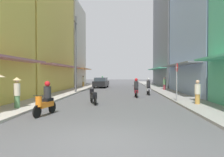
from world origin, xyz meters
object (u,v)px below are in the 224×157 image
at_px(motorbike_orange, 45,100).
at_px(motorbike_black, 93,96).
at_px(pedestrian_far, 198,93).
at_px(pedestrian_foreground, 83,81).
at_px(street_sign_no_entry, 177,77).
at_px(pedestrian_midway, 165,84).
at_px(utility_pole, 76,54).
at_px(parked_car, 101,82).
at_px(motorbike_green, 102,81).
at_px(motorbike_silver, 148,87).
at_px(motorbike_maroon, 136,89).
at_px(pedestrian_crossing, 17,92).

height_order(motorbike_orange, motorbike_black, motorbike_orange).
height_order(pedestrian_far, pedestrian_foreground, pedestrian_foreground).
xyz_separation_m(motorbike_black, street_sign_no_entry, (5.50, 0.92, 1.21)).
distance_m(pedestrian_midway, utility_pole, 10.70).
bearing_deg(pedestrian_foreground, motorbike_orange, -83.36).
bearing_deg(motorbike_orange, pedestrian_midway, 61.22).
height_order(pedestrian_far, utility_pole, utility_pole).
xyz_separation_m(pedestrian_midway, street_sign_no_entry, (-1.15, -10.33, 0.94)).
xyz_separation_m(parked_car, utility_pole, (-1.65, -8.68, 3.23)).
relative_size(motorbike_black, pedestrian_foreground, 1.02).
bearing_deg(street_sign_no_entry, motorbike_green, 107.82).
bearing_deg(motorbike_silver, pedestrian_midway, 64.16).
height_order(motorbike_maroon, pedestrian_foreground, pedestrian_foreground).
bearing_deg(motorbike_orange, pedestrian_crossing, 147.58).
bearing_deg(motorbike_silver, street_sign_no_entry, -76.23).
height_order(motorbike_maroon, pedestrian_crossing, pedestrian_crossing).
height_order(motorbike_orange, pedestrian_far, motorbike_orange).
xyz_separation_m(motorbike_maroon, pedestrian_midway, (3.68, 7.15, 0.08)).
xyz_separation_m(motorbike_green, pedestrian_far, (8.29, -24.52, 0.07)).
bearing_deg(motorbike_silver, pedestrian_crossing, -131.98).
bearing_deg(pedestrian_midway, motorbike_maroon, -117.27).
distance_m(motorbike_black, pedestrian_foreground, 18.13).
bearing_deg(motorbike_black, pedestrian_far, -4.76).
relative_size(motorbike_silver, motorbike_black, 1.04).
bearing_deg(pedestrian_foreground, motorbike_silver, -53.92).
relative_size(pedestrian_crossing, pedestrian_foreground, 1.02).
distance_m(motorbike_silver, pedestrian_midway, 5.62).
xyz_separation_m(motorbike_maroon, street_sign_no_entry, (2.53, -3.18, 1.01)).
xyz_separation_m(motorbike_green, utility_pole, (-1.06, -16.15, 3.26)).
height_order(parked_car, pedestrian_crossing, pedestrian_crossing).
height_order(motorbike_orange, parked_car, motorbike_orange).
xyz_separation_m(motorbike_maroon, motorbike_silver, (1.24, 2.10, 0.00)).
relative_size(motorbike_maroon, motorbike_silver, 1.00).
bearing_deg(utility_pole, motorbike_black, -69.19).
distance_m(motorbike_green, pedestrian_crossing, 26.61).
bearing_deg(motorbike_maroon, motorbike_orange, -120.11).
relative_size(motorbike_silver, pedestrian_midway, 1.15).
bearing_deg(motorbike_black, utility_pole, 110.81).
bearing_deg(pedestrian_foreground, pedestrian_midway, -30.67).
relative_size(motorbike_green, motorbike_silver, 0.99).
height_order(pedestrian_midway, pedestrian_foreground, pedestrian_foreground).
distance_m(motorbike_green, pedestrian_far, 25.89).
xyz_separation_m(pedestrian_crossing, street_sign_no_entry, (9.17, 3.48, 0.74)).
height_order(motorbike_green, pedestrian_far, motorbike_green).
relative_size(motorbike_green, pedestrian_far, 1.16).
relative_size(motorbike_silver, pedestrian_foreground, 1.07).
relative_size(pedestrian_crossing, utility_pole, 0.22).
bearing_deg(street_sign_no_entry, pedestrian_far, -58.88).
xyz_separation_m(pedestrian_crossing, pedestrian_far, (10.04, 2.03, -0.21)).
distance_m(motorbike_black, pedestrian_crossing, 4.50).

